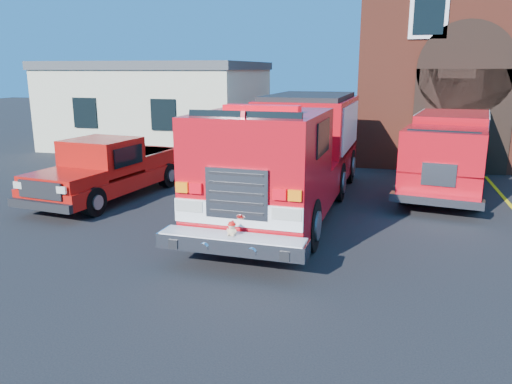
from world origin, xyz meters
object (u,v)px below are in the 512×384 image
(fire_engine, at_px, (292,151))
(secondary_truck, at_px, (449,149))
(side_building, at_px, (161,103))
(pickup_truck, at_px, (109,170))

(fire_engine, bearing_deg, secondary_truck, 38.51)
(side_building, xyz_separation_m, fire_engine, (9.13, -10.60, -0.54))
(side_building, bearing_deg, fire_engine, -49.24)
(side_building, height_order, pickup_truck, side_building)
(fire_engine, bearing_deg, side_building, 130.76)
(fire_engine, height_order, pickup_truck, fire_engine)
(side_building, xyz_separation_m, secondary_truck, (13.83, -6.86, -0.84))
(pickup_truck, bearing_deg, side_building, 106.89)
(side_building, bearing_deg, secondary_truck, -26.39)
(fire_engine, distance_m, pickup_truck, 5.85)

